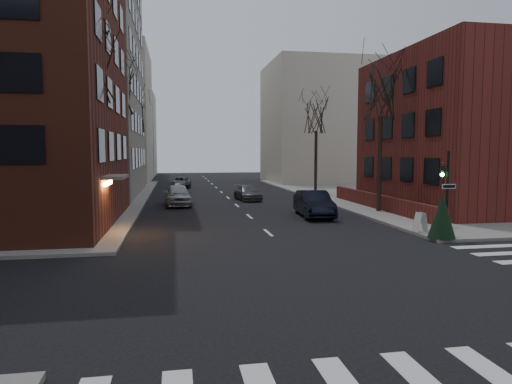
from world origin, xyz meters
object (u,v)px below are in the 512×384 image
tree_left_c (135,115)px  parked_sedan (314,204)px  tree_left_a (89,65)px  car_lane_far (181,182)px  evergreen_shrub (442,216)px  traffic_signal (446,199)px  streetlamp_far (142,151)px  tree_right_a (381,92)px  car_lane_silver (178,195)px  car_lane_gray (248,193)px  streetlamp_near (122,150)px  tree_right_b (316,115)px  sandwich_board (420,222)px  tree_left_b (118,89)px

tree_left_c → parked_sedan: (12.80, -22.86, -7.20)m
tree_left_a → car_lane_far: (4.82, 28.18, -7.84)m
car_lane_far → evergreen_shrub: bearing=-66.8°
traffic_signal → tree_left_a: bearing=163.4°
streetlamp_far → tree_left_c: bearing=-106.7°
tree_right_a → streetlamp_far: size_ratio=1.55×
traffic_signal → car_lane_silver: bearing=128.3°
car_lane_silver → evergreen_shrub: evergreen_shrub is taller
evergreen_shrub → tree_left_a: bearing=161.3°
traffic_signal → car_lane_gray: (-6.49, 18.79, -1.28)m
traffic_signal → tree_right_a: 10.92m
streetlamp_near → car_lane_far: bearing=78.2°
tree_right_a → parked_sedan: (-4.80, -0.86, -7.20)m
streetlamp_far → car_lane_far: bearing=2.5°
car_lane_gray → car_lane_far: 15.39m
car_lane_gray → evergreen_shrub: size_ratio=2.09×
car_lane_far → parked_sedan: bearing=-67.9°
tree_left_a → car_lane_far: tree_left_a is taller
traffic_signal → car_lane_far: (-11.92, 33.19, -1.28)m
traffic_signal → car_lane_silver: 20.06m
tree_right_b → parked_sedan: bearing=-107.9°
streetlamp_near → sandwich_board: 19.88m
streetlamp_near → sandwich_board: streetlamp_near is taller
streetlamp_near → car_lane_far: 20.93m
traffic_signal → car_lane_gray: bearing=109.0°
car_lane_silver → car_lane_far: size_ratio=1.06×
tree_left_a → tree_left_b: 12.01m
tree_right_b → sandwich_board: (-1.50, -21.92, -6.94)m
tree_right_a → tree_right_b: size_ratio=1.06×
tree_left_c → parked_sedan: size_ratio=1.93×
tree_left_c → tree_right_b: 19.34m
parked_sedan → sandwich_board: (3.30, -7.07, -0.18)m
traffic_signal → streetlamp_far: bearing=116.1°
car_lane_gray → sandwich_board: size_ratio=4.36×
car_lane_gray → parked_sedan: bearing=-82.2°
evergreen_shrub → tree_right_b: bearing=86.7°
car_lane_silver → car_lane_far: bearing=86.3°
tree_left_c → sandwich_board: (16.10, -29.92, -7.39)m
traffic_signal → tree_left_c: (-16.74, 31.01, 6.12)m
traffic_signal → car_lane_gray: 19.92m
tree_left_b → streetlamp_near: tree_left_b is taller
traffic_signal → evergreen_shrub: 1.00m
streetlamp_far → car_lane_gray: size_ratio=1.46×
tree_left_a → streetlamp_far: bearing=88.8°
sandwich_board → parked_sedan: bearing=116.9°
tree_right_a → tree_right_b: (0.00, 14.00, -0.44)m
traffic_signal → car_lane_far: size_ratio=0.88×
parked_sedan → tree_left_a: bearing=-162.2°
tree_left_a → evergreen_shrub: bearing=-18.7°
tree_left_b → evergreen_shrub: 25.11m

